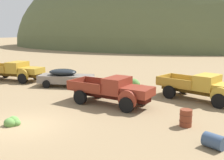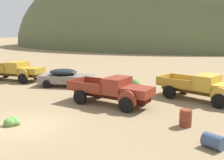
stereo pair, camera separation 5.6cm
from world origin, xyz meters
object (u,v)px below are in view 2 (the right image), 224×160
(car_primer_gray, at_px, (68,77))
(oil_drum_spare, at_px, (186,118))
(truck_mustard, at_px, (17,71))
(oil_drum_by_truck, at_px, (213,141))
(truck_faded_yellow, at_px, (206,87))
(truck_rust_red, at_px, (116,91))

(car_primer_gray, height_order, oil_drum_spare, car_primer_gray)
(car_primer_gray, bearing_deg, truck_mustard, 162.79)
(oil_drum_by_truck, bearing_deg, oil_drum_spare, 127.53)
(truck_faded_yellow, distance_m, oil_drum_spare, 5.65)
(truck_rust_red, height_order, truck_faded_yellow, same)
(car_primer_gray, distance_m, truck_faded_yellow, 11.63)
(truck_mustard, bearing_deg, truck_faded_yellow, -6.06)
(truck_mustard, relative_size, car_primer_gray, 1.24)
(truck_mustard, xyz_separation_m, oil_drum_spare, (17.53, -5.19, -0.55))
(truck_rust_red, relative_size, oil_drum_by_truck, 5.77)
(truck_mustard, distance_m, truck_rust_red, 13.04)
(car_primer_gray, xyz_separation_m, oil_drum_by_truck, (13.04, -7.36, -0.51))
(car_primer_gray, bearing_deg, truck_faded_yellow, -16.38)
(oil_drum_by_truck, distance_m, oil_drum_spare, 2.63)
(truck_rust_red, distance_m, oil_drum_spare, 5.29)
(car_primer_gray, xyz_separation_m, truck_faded_yellow, (11.62, 0.34, 0.17))
(truck_mustard, height_order, car_primer_gray, truck_mustard)
(truck_mustard, xyz_separation_m, truck_rust_red, (12.60, -3.34, -0.01))
(car_primer_gray, relative_size, truck_rust_red, 0.89)
(truck_faded_yellow, xyz_separation_m, oil_drum_by_truck, (1.42, -7.70, -0.68))
(car_primer_gray, bearing_deg, oil_drum_spare, -42.81)
(oil_drum_by_truck, bearing_deg, truck_rust_red, 148.98)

